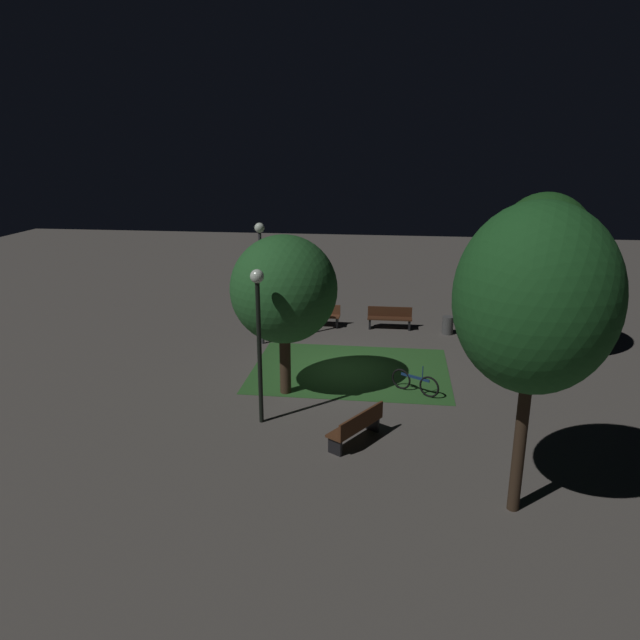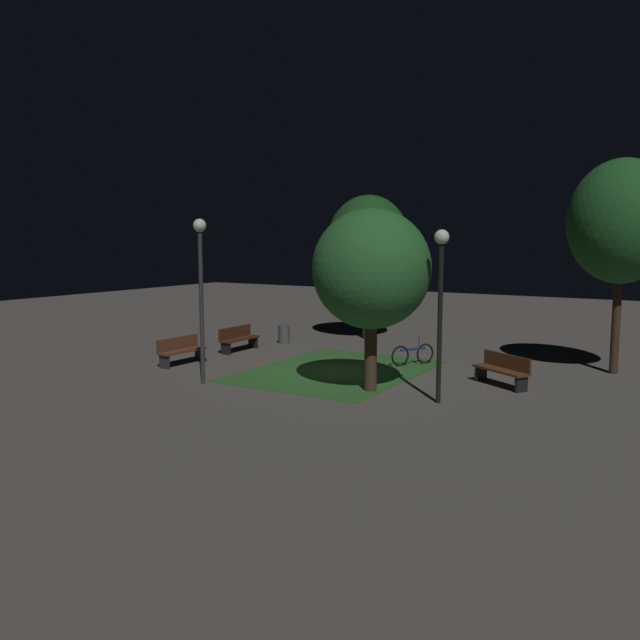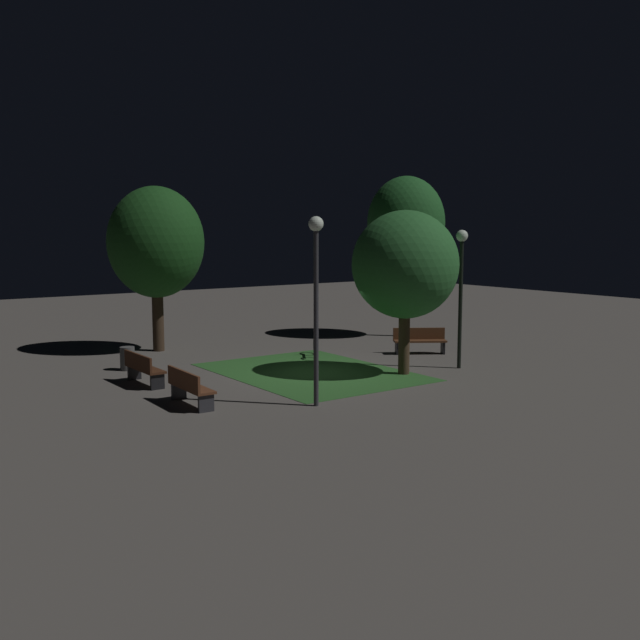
# 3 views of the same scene
# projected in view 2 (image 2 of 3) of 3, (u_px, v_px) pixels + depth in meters

# --- Properties ---
(ground_plane) EXTENTS (60.00, 60.00, 0.00)m
(ground_plane) POSITION_uv_depth(u_px,v_px,m) (332.00, 372.00, 19.78)
(ground_plane) COLOR #56514C
(grass_lawn) EXTENTS (6.52, 4.83, 0.01)m
(grass_lawn) POSITION_uv_depth(u_px,v_px,m) (337.00, 371.00, 19.97)
(grass_lawn) COLOR #2D6028
(grass_lawn) RESTS_ON ground
(bench_back_row) EXTENTS (1.81, 0.50, 0.88)m
(bench_back_row) POSITION_uv_depth(u_px,v_px,m) (238.00, 338.00, 23.43)
(bench_back_row) COLOR #422314
(bench_back_row) RESTS_ON ground
(bench_by_lamp) EXTENTS (1.81, 0.52, 0.88)m
(bench_by_lamp) POSITION_uv_depth(u_px,v_px,m) (181.00, 350.00, 20.94)
(bench_by_lamp) COLOR brown
(bench_by_lamp) RESTS_ON ground
(bench_near_trees) EXTENTS (1.37, 1.78, 0.88)m
(bench_near_trees) POSITION_uv_depth(u_px,v_px,m) (503.00, 369.00, 17.85)
(bench_near_trees) COLOR #512D19
(bench_near_trees) RESTS_ON ground
(tree_back_left) EXTENTS (3.12, 3.12, 4.82)m
(tree_back_left) POSITION_uv_depth(u_px,v_px,m) (371.00, 270.00, 16.97)
(tree_back_left) COLOR #423021
(tree_back_left) RESTS_ON ground
(tree_lawn_side) EXTENTS (3.33, 3.33, 5.76)m
(tree_lawn_side) POSITION_uv_depth(u_px,v_px,m) (368.00, 244.00, 26.00)
(tree_lawn_side) COLOR #38281C
(tree_lawn_side) RESTS_ON ground
(tree_tall_center) EXTENTS (3.06, 3.06, 6.36)m
(tree_tall_center) POSITION_uv_depth(u_px,v_px,m) (622.00, 222.00, 19.02)
(tree_tall_center) COLOR #38281C
(tree_tall_center) RESTS_ON ground
(lamp_post_plaza_east) EXTENTS (0.36, 0.36, 4.25)m
(lamp_post_plaza_east) POSITION_uv_depth(u_px,v_px,m) (441.00, 285.00, 15.72)
(lamp_post_plaza_east) COLOR black
(lamp_post_plaza_east) RESTS_ON ground
(lamp_post_path_center) EXTENTS (0.36, 0.36, 4.57)m
(lamp_post_path_center) POSITION_uv_depth(u_px,v_px,m) (201.00, 273.00, 17.80)
(lamp_post_path_center) COLOR #333338
(lamp_post_path_center) RESTS_ON ground
(trash_bin) EXTENTS (0.44, 0.44, 0.71)m
(trash_bin) POSITION_uv_depth(u_px,v_px,m) (284.00, 334.00, 25.18)
(trash_bin) COLOR #4C4C4C
(trash_bin) RESTS_ON ground
(bicycle) EXTENTS (1.42, 0.90, 0.93)m
(bicycle) POSITION_uv_depth(u_px,v_px,m) (413.00, 354.00, 20.87)
(bicycle) COLOR black
(bicycle) RESTS_ON ground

